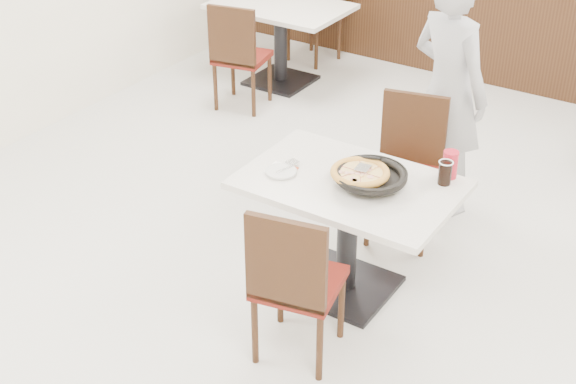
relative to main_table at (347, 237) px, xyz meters
The scene contains 18 objects.
floor 0.43m from the main_table, behind, with size 7.00×7.00×0.00m, color silver.
wainscot_back 3.48m from the main_table, 93.39° to the left, with size 5.90×0.03×1.10m, color black.
main_table is the anchor object (origin of this frame).
chair_near 0.61m from the main_table, 85.26° to the right, with size 0.42×0.42×0.95m, color black, non-canonical shape.
chair_far 0.71m from the main_table, 88.14° to the left, with size 0.42×0.42×0.95m, color black, non-canonical shape.
trivet 0.40m from the main_table, 49.55° to the left, with size 0.13×0.13×0.04m, color black.
pizza_pan 0.43m from the main_table, 10.55° to the left, with size 0.35×0.35×0.01m, color black.
pizza 0.44m from the main_table, ahead, with size 0.29×0.29×0.02m, color gold.
pizza_server 0.47m from the main_table, 27.01° to the left, with size 0.07×0.09×0.00m, color silver.
napkin 0.56m from the main_table, 166.08° to the right, with size 0.15×0.15×0.00m, color white.
side_plate 0.55m from the main_table, 161.18° to the right, with size 0.18×0.18×0.01m, color silver.
fork 0.54m from the main_table, 166.56° to the right, with size 0.01×0.16×0.00m, color silver.
cola_glass 0.68m from the main_table, 30.47° to the left, with size 0.07×0.07×0.13m, color black.
red_cup 0.72m from the main_table, 38.34° to the left, with size 0.09×0.09×0.16m, color #B21828.
diner_person 1.32m from the main_table, 87.61° to the left, with size 0.62×0.41×1.70m, color #A1A1A5.
bg_table_left 3.21m from the main_table, 130.34° to the left, with size 1.20×0.80×0.75m, color silver, non-canonical shape.
bg_chair_left_near 2.76m from the main_table, 138.53° to the left, with size 0.42×0.42×0.95m, color black, non-canonical shape.
bg_chair_left_far 3.76m from the main_table, 124.27° to the left, with size 0.42×0.42×0.95m, color black, non-canonical shape.
Camera 1 is at (2.02, -3.42, 2.99)m, focal length 50.00 mm.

